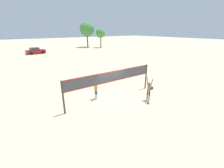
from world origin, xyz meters
The scene contains 9 objects.
ground_plane centered at (0.00, 0.00, 0.00)m, with size 200.00×200.00×0.00m, color beige.
volleyball_net centered at (0.00, 0.00, 1.77)m, with size 8.47×0.13×2.48m.
player_spiker centered at (2.33, -2.03, 1.04)m, with size 0.28×0.68×1.99m.
player_blocker centered at (-1.13, 0.78, 1.02)m, with size 0.28×0.68×1.95m.
volleyball centered at (1.82, -2.50, 0.11)m, with size 0.22×0.22×0.22m.
gear_bag centered at (4.38, -0.51, 0.13)m, with size 0.48×0.34×0.26m.
parked_car_near centered at (-0.47, 31.46, 0.68)m, with size 4.45×2.36×1.53m.
tree_left_cluster centered at (16.85, 37.52, 5.73)m, with size 4.67×4.67×8.09m.
tree_right_cluster centered at (19.80, 33.85, 4.49)m, with size 3.00×3.00×6.03m.
Camera 1 is at (-6.90, -9.60, 5.70)m, focal length 24.00 mm.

